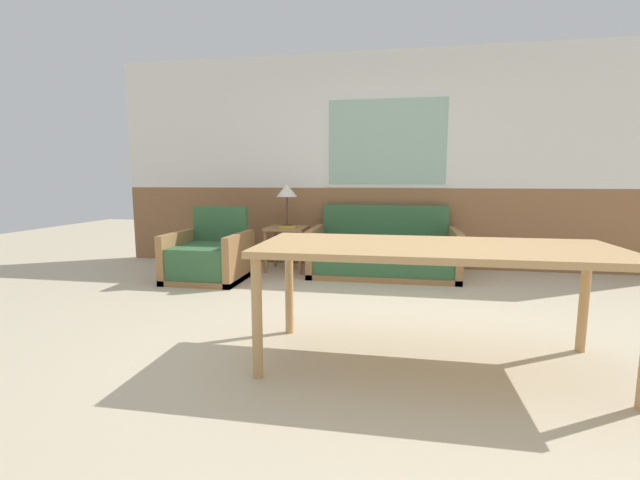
# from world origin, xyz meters

# --- Properties ---
(ground_plane) EXTENTS (16.00, 16.00, 0.00)m
(ground_plane) POSITION_xyz_m (0.00, 0.00, 0.00)
(ground_plane) COLOR beige
(wall_back) EXTENTS (7.20, 0.09, 2.70)m
(wall_back) POSITION_xyz_m (-0.00, 2.63, 1.36)
(wall_back) COLOR #8E603D
(wall_back) RESTS_ON ground_plane
(couch) EXTENTS (1.70, 0.87, 0.81)m
(couch) POSITION_xyz_m (-0.04, 2.12, 0.25)
(couch) COLOR #9E7042
(couch) RESTS_ON ground_plane
(armchair) EXTENTS (0.82, 0.82, 0.80)m
(armchair) POSITION_xyz_m (-1.97, 1.53, 0.24)
(armchair) COLOR #9E7042
(armchair) RESTS_ON ground_plane
(side_table) EXTENTS (0.49, 0.49, 0.54)m
(side_table) POSITION_xyz_m (-1.23, 2.16, 0.44)
(side_table) COLOR #9E7042
(side_table) RESTS_ON ground_plane
(table_lamp) EXTENTS (0.26, 0.26, 0.53)m
(table_lamp) POSITION_xyz_m (-1.24, 2.24, 0.98)
(table_lamp) COLOR #4C3823
(table_lamp) RESTS_ON side_table
(book_stack) EXTENTS (0.20, 0.14, 0.02)m
(book_stack) POSITION_xyz_m (-1.18, 2.08, 0.55)
(book_stack) COLOR gold
(book_stack) RESTS_ON side_table
(dining_table) EXTENTS (2.10, 0.85, 0.74)m
(dining_table) POSITION_xyz_m (0.33, -0.35, 0.67)
(dining_table) COLOR tan
(dining_table) RESTS_ON ground_plane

